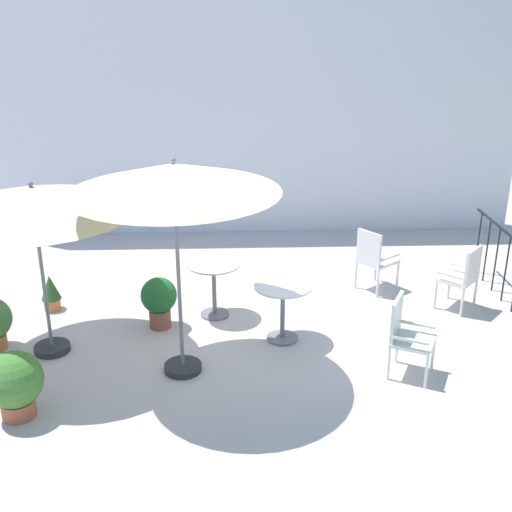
# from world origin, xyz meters

# --- Properties ---
(ground_plane) EXTENTS (60.00, 60.00, 0.00)m
(ground_plane) POSITION_xyz_m (0.00, 0.00, 0.00)
(ground_plane) COLOR beige
(villa_facade) EXTENTS (9.90, 0.30, 4.81)m
(villa_facade) POSITION_xyz_m (0.00, 4.43, 2.40)
(villa_facade) COLOR silver
(villa_facade) RESTS_ON ground
(patio_umbrella_0) EXTENTS (2.42, 2.42, 2.17)m
(patio_umbrella_0) POSITION_xyz_m (-2.56, -0.14, 1.94)
(patio_umbrella_0) COLOR #2D2D2D
(patio_umbrella_0) RESTS_ON ground
(patio_umbrella_1) EXTENTS (2.29, 2.29, 2.54)m
(patio_umbrella_1) POSITION_xyz_m (-0.91, -0.65, 2.30)
(patio_umbrella_1) COLOR #2D2D2D
(patio_umbrella_1) RESTS_ON ground
(cafe_table_0) EXTENTS (0.73, 0.73, 0.76)m
(cafe_table_0) POSITION_xyz_m (0.32, 0.06, 0.53)
(cafe_table_0) COLOR white
(cafe_table_0) RESTS_ON ground
(cafe_table_1) EXTENTS (0.72, 0.72, 0.77)m
(cafe_table_1) POSITION_xyz_m (-0.56, 0.78, 0.54)
(cafe_table_1) COLOR silver
(cafe_table_1) RESTS_ON ground
(patio_chair_0) EXTENTS (0.62, 0.61, 0.95)m
(patio_chair_0) POSITION_xyz_m (1.66, -0.80, 0.53)
(patio_chair_0) COLOR silver
(patio_chair_0) RESTS_ON ground
(patio_chair_1) EXTENTS (0.64, 0.64, 0.94)m
(patio_chair_1) POSITION_xyz_m (2.91, 0.85, 0.53)
(patio_chair_1) COLOR silver
(patio_chair_1) RESTS_ON ground
(patio_chair_3) EXTENTS (0.67, 0.66, 0.96)m
(patio_chair_3) POSITION_xyz_m (1.79, 1.53, 0.54)
(patio_chair_3) COLOR silver
(patio_chair_3) RESTS_ON ground
(potted_plant_0) EXTENTS (0.60, 0.60, 0.74)m
(potted_plant_0) POSITION_xyz_m (-2.56, -1.48, 0.40)
(potted_plant_0) COLOR #AE5C39
(potted_plant_0) RESTS_ON ground
(potted_plant_1) EXTENTS (0.28, 0.28, 0.52)m
(potted_plant_1) POSITION_xyz_m (-2.86, 1.04, 0.28)
(potted_plant_1) COLOR #CF6E3F
(potted_plant_1) RESTS_ON ground
(potted_plant_3) EXTENTS (0.48, 0.48, 0.70)m
(potted_plant_3) POSITION_xyz_m (-1.28, 0.46, 0.41)
(potted_plant_3) COLOR brown
(potted_plant_3) RESTS_ON ground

